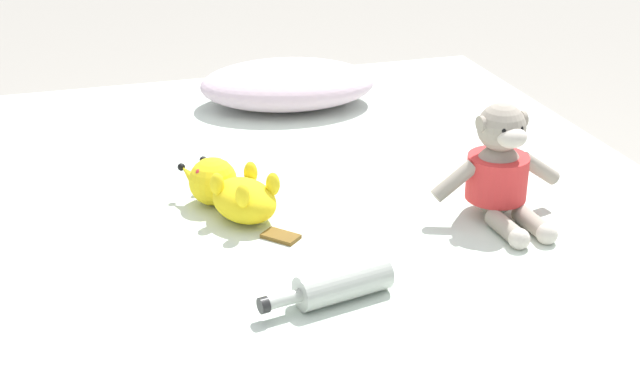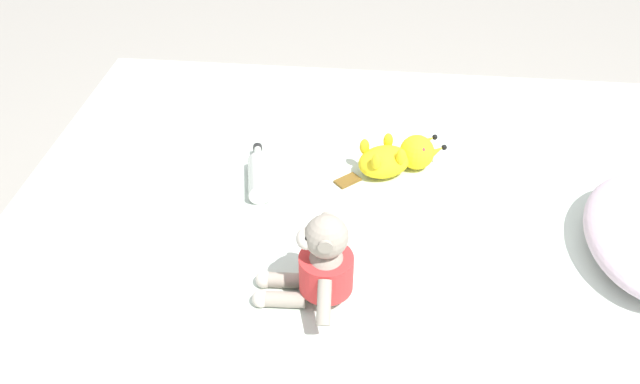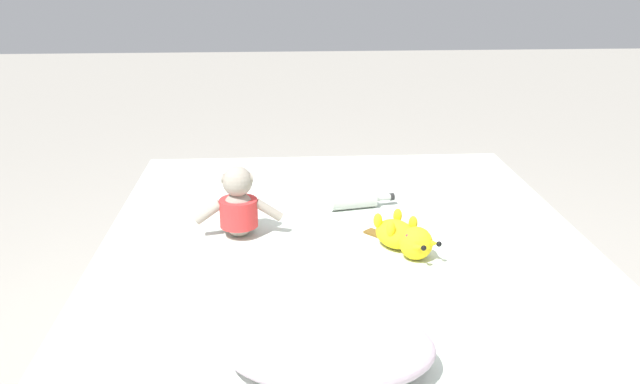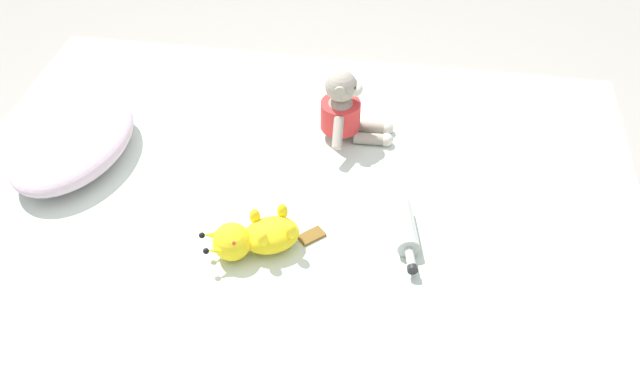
{
  "view_description": "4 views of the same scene",
  "coord_description": "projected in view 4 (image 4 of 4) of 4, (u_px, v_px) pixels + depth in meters",
  "views": [
    {
      "loc": [
        -0.46,
        -1.54,
        1.28
      ],
      "look_at": [
        0.0,
        0.0,
        0.54
      ],
      "focal_mm": 49.67,
      "sensor_mm": 36.0,
      "label": 1
    },
    {
      "loc": [
        1.38,
        0.0,
        1.62
      ],
      "look_at": [
        0.08,
        -0.13,
        0.6
      ],
      "focal_mm": 37.17,
      "sensor_mm": 36.0,
      "label": 2
    },
    {
      "loc": [
        0.21,
        1.95,
        1.36
      ],
      "look_at": [
        0.07,
        -0.18,
        0.61
      ],
      "focal_mm": 38.29,
      "sensor_mm": 36.0,
      "label": 3
    },
    {
      "loc": [
        -1.35,
        -0.29,
        1.86
      ],
      "look_at": [
        -0.01,
        -0.09,
        0.58
      ],
      "focal_mm": 39.12,
      "sensor_mm": 36.0,
      "label": 4
    }
  ],
  "objects": [
    {
      "name": "pillow",
      "position": [
        73.0,
        143.0,
        2.06
      ],
      "size": [
        0.51,
        0.37,
        0.12
      ],
      "color": "silver",
      "rests_on": "bed"
    },
    {
      "name": "plush_monkey",
      "position": [
        344.0,
        111.0,
        2.11
      ],
      "size": [
        0.29,
        0.23,
        0.24
      ],
      "color": "#9E9384",
      "rests_on": "bed"
    },
    {
      "name": "plush_yellow_creature",
      "position": [
        255.0,
        237.0,
        1.8
      ],
      "size": [
        0.2,
        0.31,
        0.1
      ],
      "color": "yellow",
      "rests_on": "bed"
    },
    {
      "name": "ground_plane",
      "position": [
        295.0,
        315.0,
        2.28
      ],
      "size": [
        16.0,
        16.0,
        0.0
      ],
      "primitive_type": "plane",
      "color": "#9E998E"
    },
    {
      "name": "bed",
      "position": [
        293.0,
        266.0,
        2.12
      ],
      "size": [
        1.59,
        2.02,
        0.49
      ],
      "color": "#B2B2B7",
      "rests_on": "ground_plane"
    },
    {
      "name": "glass_bottle",
      "position": [
        405.0,
        228.0,
        1.84
      ],
      "size": [
        0.24,
        0.09,
        0.06
      ],
      "color": "#B7BCB2",
      "rests_on": "bed"
    }
  ]
}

